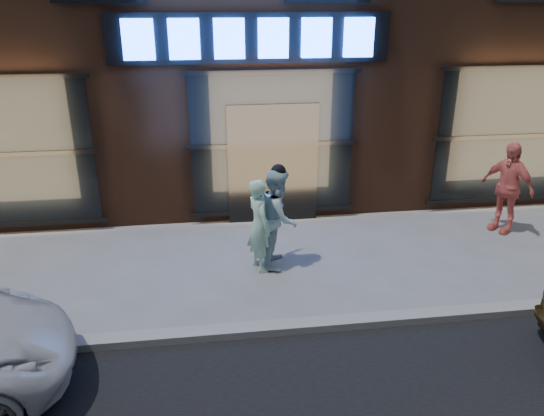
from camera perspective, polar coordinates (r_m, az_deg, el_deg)
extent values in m
plane|color=slate|center=(7.59, 4.28, -12.84)|extent=(90.00, 90.00, 0.00)
cube|color=gray|center=(7.56, 4.30, -12.46)|extent=(60.00, 0.25, 0.12)
cube|color=black|center=(10.11, -2.28, 17.79)|extent=(5.20, 0.06, 0.90)
cube|color=black|center=(10.57, 0.09, 4.73)|extent=(1.80, 0.10, 2.40)
cube|color=#FFBF72|center=(11.03, -26.75, 5.26)|extent=(3.00, 0.04, 2.60)
cube|color=black|center=(11.00, -26.81, 5.20)|extent=(3.20, 0.06, 2.80)
cube|color=#FFBF72|center=(10.52, 0.05, 6.91)|extent=(3.00, 0.04, 2.60)
cube|color=black|center=(10.48, 0.08, 6.85)|extent=(3.20, 0.06, 2.80)
cube|color=#FFBF72|center=(12.23, 24.13, 7.13)|extent=(3.00, 0.04, 2.60)
cube|color=black|center=(12.20, 24.23, 7.08)|extent=(3.20, 0.06, 2.80)
cube|color=#2659FF|center=(10.04, -14.20, 17.16)|extent=(0.55, 0.12, 0.70)
cube|color=#2659FF|center=(10.00, -9.43, 17.49)|extent=(0.55, 0.12, 0.70)
cube|color=#2659FF|center=(10.01, -4.63, 17.70)|extent=(0.55, 0.12, 0.70)
cube|color=#2659FF|center=(10.09, 0.14, 17.80)|extent=(0.55, 0.12, 0.70)
cube|color=#2659FF|center=(10.23, 4.80, 17.78)|extent=(0.55, 0.12, 0.70)
cube|color=#2659FF|center=(10.43, 9.31, 17.66)|extent=(0.55, 0.12, 0.70)
imported|color=#BBF6D8|center=(8.74, -1.38, -1.86)|extent=(0.54, 0.67, 1.59)
imported|color=silver|center=(8.91, 0.67, -1.00)|extent=(0.81, 0.95, 1.71)
imported|color=#F67665|center=(11.14, 23.95, 2.05)|extent=(0.89, 1.13, 1.79)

